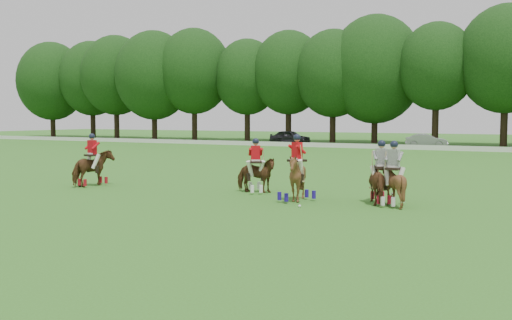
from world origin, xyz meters
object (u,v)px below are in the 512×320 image
at_px(car_left, 290,137).
at_px(car_mid, 426,141).
at_px(polo_stripe_b, 393,183).
at_px(polo_ball, 300,206).
at_px(polo_red_b, 256,174).
at_px(polo_red_a, 93,167).
at_px(polo_red_c, 297,177).
at_px(polo_stripe_a, 381,181).

height_order(car_left, car_mid, car_left).
relative_size(car_mid, polo_stripe_b, 1.83).
height_order(car_mid, polo_ball, car_mid).
height_order(car_mid, polo_red_b, polo_red_b).
height_order(polo_red_a, polo_ball, polo_red_a).
xyz_separation_m(polo_red_a, polo_red_b, (7.19, 1.33, -0.07)).
distance_m(car_mid, polo_red_b, 37.04).
height_order(polo_red_c, polo_stripe_b, polo_red_c).
relative_size(polo_red_b, polo_ball, 23.72).
relative_size(car_left, polo_ball, 49.71).
bearing_deg(polo_stripe_a, polo_ball, -137.12).
bearing_deg(polo_stripe_b, polo_red_c, -170.21).
bearing_deg(polo_red_c, polo_red_b, 149.55).
relative_size(car_left, polo_red_b, 2.10).
height_order(car_mid, polo_stripe_b, polo_stripe_b).
bearing_deg(car_mid, car_left, 75.97).
xyz_separation_m(polo_red_b, polo_ball, (2.94, -2.52, -0.70)).
xyz_separation_m(car_left, car_mid, (14.47, 0.00, -0.11)).
bearing_deg(car_left, polo_stripe_b, -149.02).
relative_size(polo_red_a, polo_red_c, 0.95).
relative_size(car_left, polo_stripe_b, 2.05).
relative_size(car_left, polo_red_c, 1.89).
relative_size(car_left, car_mid, 1.12).
bearing_deg(car_mid, polo_red_a, 156.21).
xyz_separation_m(car_left, polo_red_b, (15.05, -37.03, -0.02)).
height_order(polo_red_a, polo_red_c, polo_red_c).
relative_size(polo_red_c, polo_ball, 26.32).
relative_size(polo_stripe_a, polo_ball, 24.19).
height_order(polo_red_a, polo_stripe_b, polo_red_a).
xyz_separation_m(polo_red_c, polo_stripe_b, (3.25, 0.56, -0.09)).
bearing_deg(polo_red_a, polo_stripe_a, 3.81).
xyz_separation_m(car_left, polo_ball, (18.00, -39.55, -0.72)).
height_order(car_mid, polo_red_c, polo_red_c).
bearing_deg(car_left, polo_stripe_a, -149.41).
relative_size(car_mid, polo_red_c, 1.68).
bearing_deg(polo_ball, polo_red_a, 173.33).
bearing_deg(polo_red_c, car_left, 114.37).
relative_size(polo_red_c, polo_stripe_a, 1.09).
relative_size(car_left, polo_red_a, 1.98).
height_order(car_left, polo_stripe_a, polo_stripe_a).
distance_m(polo_red_a, polo_ball, 10.23).
xyz_separation_m(car_left, polo_stripe_b, (20.66, -37.85, 0.01)).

